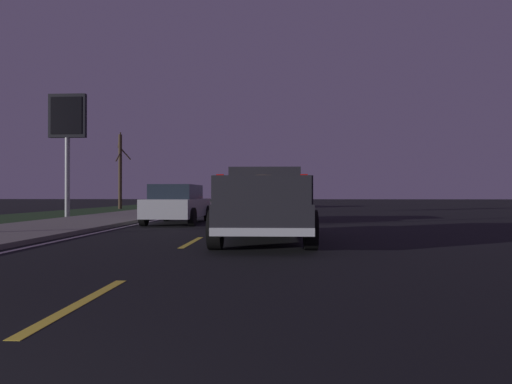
{
  "coord_description": "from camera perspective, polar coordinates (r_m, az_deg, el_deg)",
  "views": [
    {
      "loc": [
        -1.05,
        -2.14,
        1.17
      ],
      "look_at": [
        9.04,
        -1.58,
        1.22
      ],
      "focal_mm": 30.47,
      "sensor_mm": 36.0,
      "label": 1
    }
  ],
  "objects": [
    {
      "name": "gas_price_sign",
      "position": [
        24.07,
        -23.52,
        8.02
      ],
      "size": [
        0.27,
        1.9,
        6.22
      ],
      "color": "#99999E",
      "rests_on": "ground"
    },
    {
      "name": "sidewalk_shoulder",
      "position": [
        29.14,
        -12.48,
        -2.46
      ],
      "size": [
        108.0,
        4.0,
        0.12
      ],
      "primitive_type": "cube",
      "color": "slate",
      "rests_on": "ground"
    },
    {
      "name": "ground",
      "position": [
        28.15,
        -1.22,
        -2.66
      ],
      "size": [
        144.0,
        144.0,
        0.0
      ],
      "primitive_type": "plane",
      "color": "black"
    },
    {
      "name": "bare_tree_far",
      "position": [
        36.09,
        -17.39,
        2.78
      ],
      "size": [
        1.91,
        1.21,
        6.11
      ],
      "color": "#423323",
      "rests_on": "ground"
    },
    {
      "name": "sedan_silver",
      "position": [
        17.55,
        -10.22,
        -1.53
      ],
      "size": [
        4.44,
        2.08,
        1.54
      ],
      "color": "#B2B5BA",
      "rests_on": "ground"
    },
    {
      "name": "grass_verge",
      "position": [
        30.87,
        -21.46,
        -2.43
      ],
      "size": [
        108.0,
        6.0,
        0.01
      ],
      "primitive_type": "cube",
      "color": "#1E3819",
      "rests_on": "ground"
    },
    {
      "name": "lane_markings",
      "position": [
        30.69,
        -5.57,
        -2.46
      ],
      "size": [
        108.42,
        3.54,
        0.01
      ],
      "color": "yellow",
      "rests_on": "ground"
    },
    {
      "name": "sedan_tan",
      "position": [
        18.81,
        2.28,
        -1.45
      ],
      "size": [
        4.41,
        2.04,
        1.54
      ],
      "color": "#9E845B",
      "rests_on": "ground"
    },
    {
      "name": "pickup_truck",
      "position": [
        10.97,
        1.11,
        -1.27
      ],
      "size": [
        5.45,
        2.34,
        1.87
      ],
      "color": "#232328",
      "rests_on": "ground"
    },
    {
      "name": "sedan_red",
      "position": [
        38.63,
        2.66,
        -0.85
      ],
      "size": [
        4.45,
        2.11,
        1.54
      ],
      "color": "maroon",
      "rests_on": "ground"
    },
    {
      "name": "sedan_green",
      "position": [
        39.82,
        -2.74,
        -0.83
      ],
      "size": [
        4.41,
        2.05,
        1.54
      ],
      "color": "#14592D",
      "rests_on": "ground"
    }
  ]
}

